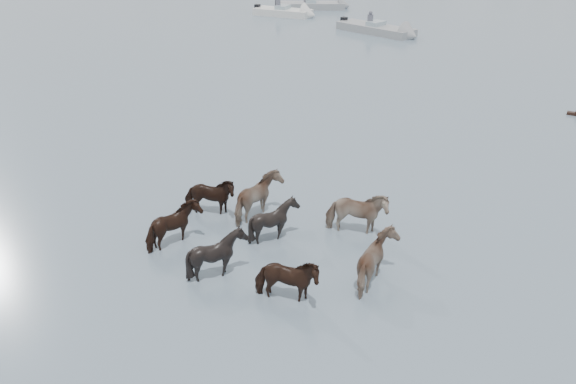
% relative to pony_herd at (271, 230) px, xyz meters
% --- Properties ---
extents(ground, '(400.00, 400.00, 0.00)m').
position_rel_pony_herd_xyz_m(ground, '(-1.38, 0.10, -0.50)').
color(ground, slate).
rests_on(ground, ground).
extents(pony_herd, '(6.68, 4.42, 1.33)m').
position_rel_pony_herd_xyz_m(pony_herd, '(0.00, 0.00, 0.00)').
color(pony_herd, black).
rests_on(pony_herd, ground).
extents(motorboat_a, '(4.82, 1.89, 1.92)m').
position_rel_pony_herd_xyz_m(motorboat_a, '(-14.23, 27.63, -0.28)').
color(motorboat_a, silver).
rests_on(motorboat_a, ground).
extents(motorboat_b, '(5.85, 3.07, 1.92)m').
position_rel_pony_herd_xyz_m(motorboat_b, '(-6.12, 24.88, -0.28)').
color(motorboat_b, gray).
rests_on(motorboat_b, ground).
extents(motorboat_f, '(5.66, 4.07, 1.92)m').
position_rel_pony_herd_xyz_m(motorboat_f, '(-13.80, 31.54, -0.28)').
color(motorboat_f, gray).
rests_on(motorboat_f, ground).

